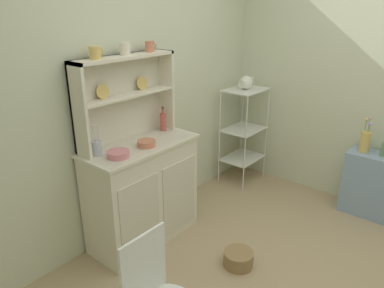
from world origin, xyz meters
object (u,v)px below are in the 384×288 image
object	(u,v)px
jam_bottle	(163,121)
porcelain_teapot	(246,83)
hutch_shelf_unit	(123,92)
flower_vase	(365,140)
utensil_jar	(97,148)
bakers_rack	(244,125)
bowl_mixing_large	(118,154)
oil_bottle	(384,149)
side_shelf_blue	(371,184)
hutch_cabinet	(143,191)
floor_basket	(238,259)
cup_gold_0	(95,53)

from	to	relation	value
jam_bottle	porcelain_teapot	world-z (taller)	porcelain_teapot
hutch_shelf_unit	flower_vase	size ratio (longest dim) A/B	2.58
utensil_jar	porcelain_teapot	size ratio (longest dim) A/B	1.02
bakers_rack	bowl_mixing_large	xyz separation A→B (m)	(-1.80, -0.04, 0.25)
hutch_shelf_unit	oil_bottle	size ratio (longest dim) A/B	4.99
hutch_shelf_unit	porcelain_teapot	bearing A→B (deg)	-7.28
oil_bottle	utensil_jar	bearing A→B (deg)	143.45
utensil_jar	side_shelf_blue	bearing A→B (deg)	-35.66
hutch_shelf_unit	bakers_rack	size ratio (longest dim) A/B	0.84
bakers_rack	side_shelf_blue	bearing A→B (deg)	-83.26
hutch_cabinet	hutch_shelf_unit	bearing A→B (deg)	90.00
hutch_cabinet	floor_basket	world-z (taller)	hutch_cabinet
cup_gold_0	oil_bottle	world-z (taller)	cup_gold_0
hutch_cabinet	cup_gold_0	xyz separation A→B (m)	(-0.26, 0.12, 1.16)
floor_basket	jam_bottle	distance (m)	1.30
flower_vase	jam_bottle	bearing A→B (deg)	134.37
hutch_cabinet	porcelain_teapot	size ratio (longest dim) A/B	4.14
side_shelf_blue	flower_vase	distance (m)	0.44
bakers_rack	jam_bottle	world-z (taller)	jam_bottle
bakers_rack	oil_bottle	world-z (taller)	bakers_rack
cup_gold_0	utensil_jar	world-z (taller)	cup_gold_0
bowl_mixing_large	utensil_jar	xyz separation A→B (m)	(-0.07, 0.15, 0.04)
side_shelf_blue	floor_basket	world-z (taller)	side_shelf_blue
hutch_shelf_unit	porcelain_teapot	world-z (taller)	hutch_shelf_unit
cup_gold_0	porcelain_teapot	bearing A→B (deg)	-4.93
porcelain_teapot	jam_bottle	bearing A→B (deg)	174.23
oil_bottle	side_shelf_blue	bearing A→B (deg)	90.00
cup_gold_0	bowl_mixing_large	bearing A→B (deg)	-96.78
bakers_rack	side_shelf_blue	size ratio (longest dim) A/B	1.73
oil_bottle	bakers_rack	bearing A→B (deg)	96.51
porcelain_teapot	flower_vase	distance (m)	1.30
bakers_rack	cup_gold_0	xyz separation A→B (m)	(-1.77, 0.15, 0.95)
hutch_cabinet	porcelain_teapot	xyz separation A→B (m)	(1.51, -0.03, 0.69)
utensil_jar	flower_vase	distance (m)	2.44
cup_gold_0	porcelain_teapot	world-z (taller)	cup_gold_0
jam_bottle	oil_bottle	distance (m)	2.03
jam_bottle	utensil_jar	distance (m)	0.71
bowl_mixing_large	side_shelf_blue	bearing A→B (deg)	-33.74
hutch_cabinet	bowl_mixing_large	xyz separation A→B (m)	(-0.28, -0.07, 0.45)
jam_bottle	side_shelf_blue	bearing A→B (deg)	-48.06
cup_gold_0	oil_bottle	bearing A→B (deg)	-38.73
porcelain_teapot	oil_bottle	bearing A→B (deg)	-83.43
floor_basket	utensil_jar	size ratio (longest dim) A/B	0.98
side_shelf_blue	utensil_jar	world-z (taller)	utensil_jar
bowl_mixing_large	cup_gold_0	bearing A→B (deg)	83.22
hutch_shelf_unit	cup_gold_0	size ratio (longest dim) A/B	9.32
utensil_jar	floor_basket	bearing A→B (deg)	-58.05
floor_basket	cup_gold_0	size ratio (longest dim) A/B	2.42
floor_basket	jam_bottle	size ratio (longest dim) A/B	1.09
hutch_shelf_unit	floor_basket	bearing A→B (deg)	-77.94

